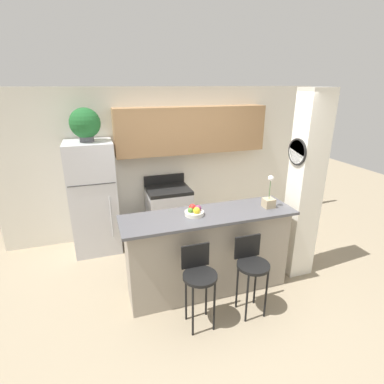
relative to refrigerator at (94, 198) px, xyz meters
The scene contains 12 objects.
ground_plane 2.24m from the refrigerator, 49.31° to the right, with size 14.00×14.00×0.00m, color gray.
wall_back 1.64m from the refrigerator, 11.30° to the left, with size 5.60×0.38×2.55m.
pillar_right 3.15m from the refrigerator, 29.94° to the right, with size 0.38×0.34×2.55m.
counter_bar 2.08m from the refrigerator, 49.31° to the right, with size 2.17×0.62×1.09m.
refrigerator is the anchor object (origin of this frame).
stove_range 1.29m from the refrigerator, ahead, with size 0.73×0.62×1.07m.
bar_stool_left 2.34m from the refrigerator, 64.06° to the right, with size 0.38×0.38×0.95m.
bar_stool_right 2.68m from the refrigerator, 51.60° to the right, with size 0.38×0.38×0.95m.
potted_plant_on_fridge 1.15m from the refrigerator, 118.87° to the left, with size 0.44×0.44×0.49m.
orchid_vase 2.69m from the refrigerator, 36.79° to the right, with size 0.13×0.13×0.42m.
fruit_bowl 1.94m from the refrigerator, 53.02° to the right, with size 0.23×0.23×0.12m.
trash_bin 0.93m from the refrigerator, 20.93° to the right, with size 0.28×0.28×0.38m.
Camera 1 is at (-1.25, -3.11, 2.58)m, focal length 28.00 mm.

